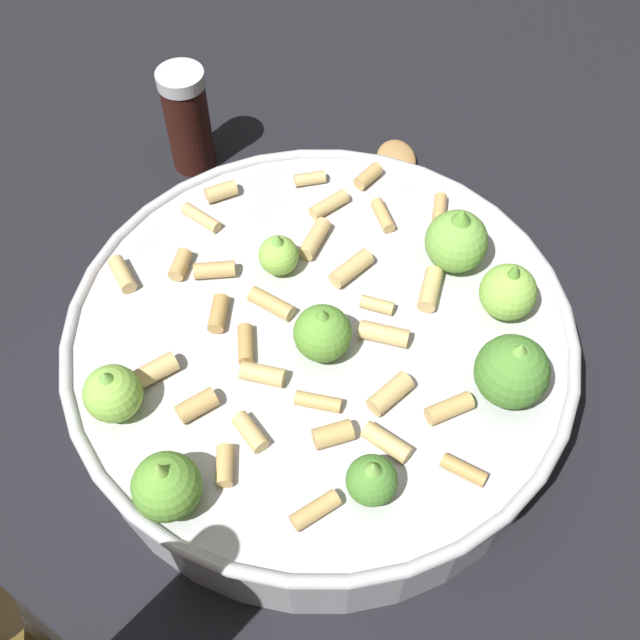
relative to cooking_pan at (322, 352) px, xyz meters
The scene contains 4 objects.
ground_plane 0.04m from the cooking_pan, 101.61° to the left, with size 2.40×2.40×0.00m, color black.
cooking_pan is the anchor object (origin of this frame).
pepper_shaker 0.26m from the cooking_pan, 77.44° to the left, with size 0.04×0.04×0.10m.
wooden_spoon 0.18m from the cooking_pan, 28.22° to the left, with size 0.15×0.18×0.02m.
Camera 1 is at (-0.18, -0.23, 0.49)m, focal length 43.04 mm.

